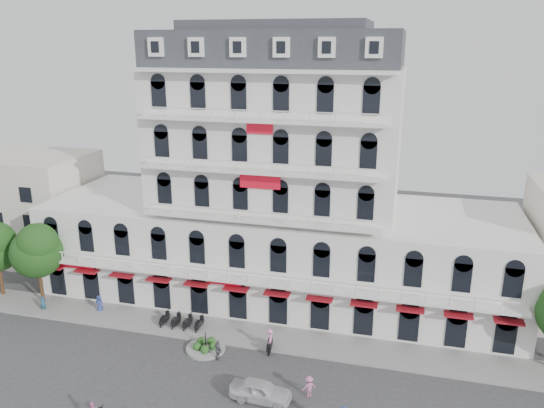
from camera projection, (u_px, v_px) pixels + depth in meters
The scene contains 13 objects.
ground at pixel (214, 402), 36.91m from camera, with size 120.00×120.00×0.00m, color #38383A.
sidewalk at pixel (252, 335), 45.22m from camera, with size 53.00×4.00×0.16m, color gray.
main_building at pixel (278, 196), 50.65m from camera, with size 45.00×15.00×25.80m.
flank_building_west at pixel (29, 206), 60.96m from camera, with size 14.00×10.00×12.00m, color beige.
traffic_island at pixel (206, 347), 43.12m from camera, with size 3.20×3.20×1.60m.
parked_scooter_row at pixel (182, 327), 46.60m from camera, with size 4.40×1.80×1.10m, color black, non-canonical shape.
tree_west_inner at pixel (36, 249), 49.12m from camera, with size 4.76×4.76×8.25m.
parked_car at pixel (261, 391), 36.93m from camera, with size 1.77×4.40×1.50m, color silver.
rider_center at pixel (270, 340), 42.66m from camera, with size 0.72×1.70×2.05m.
pedestrian_left at pixel (99, 304), 49.08m from camera, with size 0.80×0.52×1.64m, color navy.
pedestrian_mid at pixel (218, 350), 41.53m from camera, with size 1.04×0.43×1.77m, color slate.
pedestrian_right at pixel (309, 387), 37.27m from camera, with size 1.05×0.60×1.62m, color #BF6596.
pedestrian_far at pixel (43, 304), 49.19m from camera, with size 0.54×0.36×1.49m, color #255370.
Camera 1 is at (11.85, -29.21, 24.01)m, focal length 35.00 mm.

